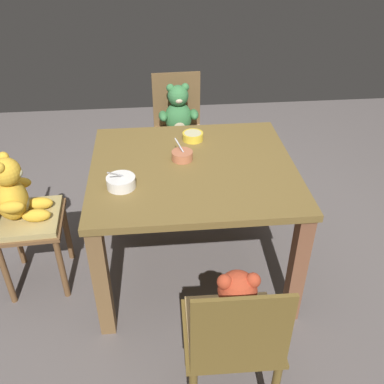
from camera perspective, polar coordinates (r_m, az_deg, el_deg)
ground_plane at (r=2.87m, az=0.10°, el=-9.86°), size 5.20×5.20×0.04m
dining_table at (r=2.47m, az=0.11°, el=0.96°), size 1.13×1.02×0.75m
teddy_chair_near_left at (r=2.59m, az=-22.04°, el=-1.59°), size 0.39×0.42×0.88m
teddy_chair_far_center at (r=3.30m, az=-1.77°, el=9.06°), size 0.41×0.40×0.92m
teddy_chair_near_front at (r=1.84m, az=5.55°, el=-16.91°), size 0.42×0.38×0.86m
porridge_bowl_terracotta_center at (r=2.45m, az=-1.30°, el=4.87°), size 0.12×0.12×0.11m
porridge_bowl_yellow_far_center at (r=2.66m, az=0.11°, el=7.39°), size 0.13×0.13×0.05m
porridge_bowl_white_near_left at (r=2.23m, az=-9.36°, el=1.32°), size 0.15×0.15×0.13m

